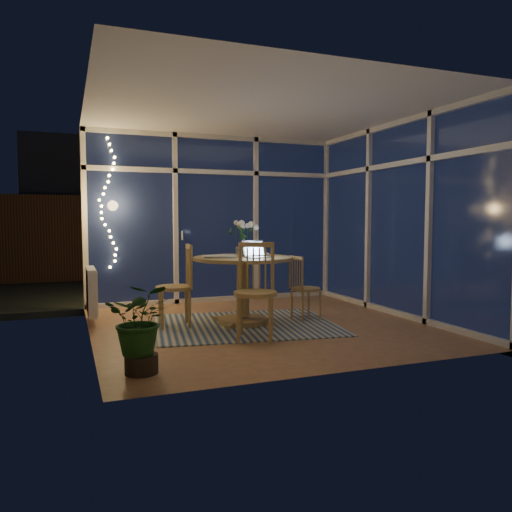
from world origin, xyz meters
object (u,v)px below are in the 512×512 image
Objects in this scene: chair_left at (174,285)px; chair_right at (306,287)px; chair_front at (255,291)px; laptop at (259,248)px; dining_table at (243,290)px; potted_plant at (141,329)px; flower_vase at (244,247)px.

chair_right is (1.68, -0.14, -0.08)m from chair_left.
chair_left is at bearing 150.73° from chair_front.
dining_table is at bearing 114.34° from laptop.
laptop is at bearing 79.86° from chair_left.
potted_plant is at bearing -14.56° from chair_left.
dining_table is at bearing 80.01° from chair_right.
laptop is 0.38m from flower_vase.
chair_front is at bearing 42.24° from chair_left.
chair_front is at bearing -102.61° from flower_vase.
flower_vase is at bearing 65.64° from chair_right.
laptop reaches higher than potted_plant.
chair_right is 0.79× the size of chair_front.
chair_left is 1.69m from chair_right.
chair_left is 1.33× the size of potted_plant.
chair_left is at bearing -174.06° from flower_vase.
chair_right reaches higher than potted_plant.
dining_table is 3.99× the size of laptop.
potted_plant is (-2.31, -1.54, -0.04)m from chair_right.
chair_left is (-0.84, 0.10, 0.09)m from dining_table.
chair_front is 1.52m from potted_plant.
laptop is at bearing 93.89° from chair_right.
dining_table is at bearing 104.01° from chair_front.
dining_table is 0.58m from laptop.
chair_right is 1.27m from chair_front.
chair_right is at bearing 90.91° from chair_left.
chair_front is (0.68, -0.93, 0.02)m from chair_left.
flower_vase is at bearing 101.70° from chair_front.
chair_right reaches higher than dining_table.
laptop is (-0.70, -0.13, 0.52)m from chair_right.
potted_plant is at bearing 116.81° from chair_right.
potted_plant is at bearing -132.65° from dining_table.
chair_left is 1.80m from potted_plant.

